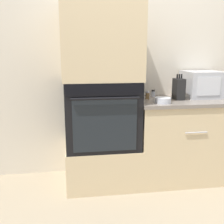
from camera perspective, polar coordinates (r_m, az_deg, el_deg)
ground_plane at (r=2.71m, az=6.70°, el=-17.12°), size 12.00×12.00×0.00m
wall_back at (r=2.96m, az=4.20°, el=10.94°), size 8.00×0.05×2.50m
oven_cabinet_base at (r=2.81m, az=-2.17°, el=-11.02°), size 0.74×0.60×0.42m
wall_oven at (r=2.64m, az=-2.27°, el=-0.21°), size 0.71×0.64×0.67m
oven_cabinet_upper at (r=2.57m, az=-2.42°, el=15.17°), size 0.74×0.60×0.74m
counter_unit at (r=2.94m, az=15.04°, el=-5.61°), size 1.03×0.63×0.87m
microwave at (r=3.01m, az=19.12°, el=5.75°), size 0.40×0.37×0.28m
knife_block at (r=2.78m, az=14.32°, el=4.90°), size 0.09×0.14×0.26m
bowl at (r=2.56m, az=11.01°, el=2.52°), size 0.15×0.15×0.05m
condiment_jar_near at (r=2.75m, az=7.72°, el=3.66°), size 0.04×0.04×0.08m
condiment_jar_mid at (r=2.92m, az=8.95°, el=4.05°), size 0.04×0.04×0.07m
condiment_jar_far at (r=3.03m, az=14.00°, el=4.15°), size 0.04×0.04×0.07m
condiment_jar_back at (r=2.89m, az=13.31°, el=3.72°), size 0.04×0.04×0.07m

